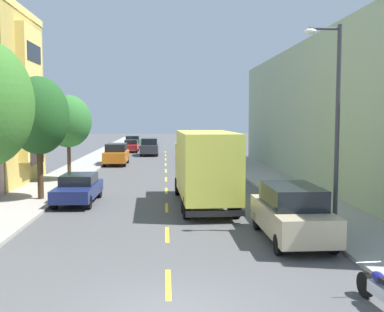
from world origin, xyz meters
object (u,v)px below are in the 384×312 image
at_px(street_tree_third, 68,121).
at_px(moving_charcoal_sedan, 149,147).
at_px(parked_wagon_sky, 197,143).
at_px(parked_motorcycle, 382,291).
at_px(parked_suv_orange, 116,154).
at_px(street_tree_second, 39,116).
at_px(street_lamp, 334,114).
at_px(parked_pickup_black, 217,157).
at_px(parked_suv_champagne, 292,212).
at_px(delivery_box_truck, 204,165).
at_px(parked_sedan_navy, 78,188).
at_px(parked_hatchback_red, 131,146).
at_px(parked_pickup_forest, 133,142).

bearing_deg(street_tree_third, moving_charcoal_sedan, 77.69).
relative_size(parked_wagon_sky, parked_motorcycle, 2.31).
xyz_separation_m(parked_wagon_sky, parked_suv_orange, (-8.72, -20.35, 0.18)).
height_order(street_tree_third, parked_motorcycle, street_tree_third).
height_order(street_tree_second, parked_wagon_sky, street_tree_second).
distance_m(street_lamp, parked_pickup_black, 23.84).
bearing_deg(street_tree_third, parked_suv_champagne, -54.63).
bearing_deg(street_lamp, parked_suv_orange, 112.34).
bearing_deg(delivery_box_truck, parked_motorcycle, -76.22).
bearing_deg(parked_suv_champagne, parked_motorcycle, -85.71).
xyz_separation_m(street_lamp, delivery_box_truck, (-4.15, 5.58, -2.37)).
xyz_separation_m(street_tree_second, parked_sedan_navy, (2.00, -0.56, -3.60)).
relative_size(street_tree_second, parked_pickup_black, 1.16).
distance_m(parked_wagon_sky, moving_charcoal_sedan, 11.80).
bearing_deg(parked_sedan_navy, parked_wagon_sky, 77.37).
xyz_separation_m(delivery_box_truck, parked_pickup_black, (2.65, 17.95, -1.19)).
relative_size(delivery_box_truck, parked_pickup_black, 1.53).
relative_size(street_lamp, parked_hatchback_red, 1.84).
height_order(parked_suv_orange, parked_motorcycle, parked_suv_orange).
bearing_deg(street_lamp, street_tree_third, 130.53).
bearing_deg(street_tree_third, parked_pickup_black, 39.89).
xyz_separation_m(parked_suv_orange, parked_pickup_black, (8.89, -1.75, -0.16)).
bearing_deg(parked_pickup_black, parked_pickup_forest, 109.93).
height_order(street_tree_third, parked_pickup_forest, street_tree_third).
bearing_deg(parked_suv_champagne, parked_pickup_forest, 100.21).
bearing_deg(parked_sedan_navy, parked_motorcycle, -55.44).
relative_size(parked_pickup_black, parked_motorcycle, 2.59).
distance_m(street_tree_second, parked_sedan_navy, 4.16).
height_order(delivery_box_truck, parked_sedan_navy, delivery_box_truck).
bearing_deg(street_tree_third, street_tree_second, -90.00).
height_order(delivery_box_truck, parked_suv_orange, delivery_box_truck).
bearing_deg(parked_sedan_navy, delivery_box_truck, -11.79).
distance_m(street_tree_second, parked_wagon_sky, 39.82).
xyz_separation_m(parked_wagon_sky, moving_charcoal_sedan, (-6.08, -10.10, 0.18)).
bearing_deg(delivery_box_truck, street_lamp, -53.35).
bearing_deg(parked_suv_orange, street_tree_second, -96.29).
distance_m(street_tree_third, parked_pickup_black, 14.51).
relative_size(street_lamp, parked_suv_orange, 1.54).
relative_size(delivery_box_truck, parked_suv_orange, 1.69).
height_order(parked_suv_orange, parked_suv_champagne, same).
distance_m(parked_hatchback_red, parked_pickup_black, 19.15).
height_order(parked_hatchback_red, parked_pickup_forest, parked_pickup_forest).
relative_size(parked_suv_champagne, moving_charcoal_sedan, 1.00).
height_order(delivery_box_truck, moving_charcoal_sedan, delivery_box_truck).
bearing_deg(street_tree_second, parked_pickup_black, 55.99).
xyz_separation_m(street_tree_third, parked_motorcycle, (11.15, -20.86, -3.60)).
relative_size(parked_pickup_forest, moving_charcoal_sedan, 1.11).
relative_size(street_tree_second, street_tree_third, 1.11).
height_order(street_tree_third, parked_sedan_navy, street_tree_third).
relative_size(delivery_box_truck, parked_wagon_sky, 1.71).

